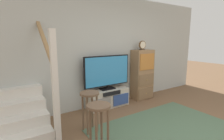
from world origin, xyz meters
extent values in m
cube|color=#B2B7B2|center=(0.00, 2.46, 1.35)|extent=(6.40, 0.12, 2.70)
cube|color=#4C664C|center=(0.00, 0.60, 0.01)|extent=(2.60, 1.80, 0.01)
cube|color=#BCB29E|center=(-0.30, 2.20, 0.22)|extent=(1.05, 0.36, 0.44)
cube|color=gray|center=(-0.56, 2.01, 0.19)|extent=(0.44, 0.02, 0.27)
cube|color=#2D4784|center=(-0.04, 2.01, 0.19)|extent=(0.44, 0.02, 0.27)
cube|color=black|center=(-0.30, 2.01, 0.39)|extent=(0.47, 0.02, 0.09)
cube|color=black|center=(-0.30, 2.22, 0.46)|extent=(0.36, 0.22, 0.02)
cylinder|color=black|center=(-0.30, 2.22, 0.50)|extent=(0.05, 0.05, 0.06)
cube|color=black|center=(-0.30, 2.22, 0.90)|extent=(1.22, 0.05, 0.74)
cube|color=#338CCC|center=(-0.30, 2.19, 0.90)|extent=(1.17, 0.01, 0.69)
cube|color=#93704C|center=(0.83, 2.21, 0.68)|extent=(0.58, 0.34, 1.36)
cube|color=brown|center=(0.83, 2.03, 0.19)|extent=(0.53, 0.02, 0.31)
sphere|color=olive|center=(0.83, 2.01, 0.19)|extent=(0.03, 0.03, 0.03)
cube|color=brown|center=(0.83, 2.03, 0.56)|extent=(0.53, 0.02, 0.31)
sphere|color=olive|center=(0.83, 2.01, 0.56)|extent=(0.03, 0.03, 0.03)
cube|color=#BC7533|center=(0.83, 2.03, 1.06)|extent=(0.49, 0.02, 0.43)
cube|color=#4C3823|center=(0.79, 2.19, 1.37)|extent=(0.13, 0.08, 0.02)
cylinder|color=brown|center=(0.79, 2.19, 1.50)|extent=(0.22, 0.04, 0.22)
cylinder|color=beige|center=(0.79, 2.16, 1.50)|extent=(0.19, 0.01, 0.19)
cube|color=silver|center=(-2.25, 1.79, 0.19)|extent=(0.90, 0.26, 0.38)
cube|color=silver|center=(-2.25, 2.05, 0.29)|extent=(0.90, 0.26, 0.57)
cube|color=silver|center=(-2.25, 2.31, 0.38)|extent=(0.90, 0.26, 0.76)
cube|color=silver|center=(-2.25, 2.57, 0.47)|extent=(0.90, 0.26, 0.95)
cube|color=silver|center=(-1.75, 1.40, 0.90)|extent=(0.09, 0.09, 1.80)
cube|color=#9E7547|center=(-1.75, 2.05, 1.70)|extent=(0.06, 1.33, 0.99)
cylinder|color=brown|center=(-1.42, 0.69, 0.35)|extent=(0.04, 0.04, 0.70)
cylinder|color=brown|center=(-1.23, 0.69, 0.35)|extent=(0.04, 0.04, 0.70)
cylinder|color=brown|center=(-1.42, 0.88, 0.35)|extent=(0.04, 0.04, 0.70)
cylinder|color=brown|center=(-1.23, 0.88, 0.35)|extent=(0.04, 0.04, 0.70)
cylinder|color=brown|center=(-1.32, 0.78, 0.72)|extent=(0.34, 0.34, 0.03)
cylinder|color=brown|center=(-1.27, 1.29, 0.35)|extent=(0.04, 0.04, 0.70)
cylinder|color=brown|center=(-1.08, 1.29, 0.35)|extent=(0.04, 0.04, 0.70)
cylinder|color=brown|center=(-1.27, 1.48, 0.35)|extent=(0.04, 0.04, 0.70)
cylinder|color=brown|center=(-1.08, 1.48, 0.35)|extent=(0.04, 0.04, 0.70)
cylinder|color=brown|center=(-1.18, 1.38, 0.71)|extent=(0.34, 0.34, 0.03)
camera|label=1|loc=(-2.41, -1.22, 1.64)|focal=27.41mm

